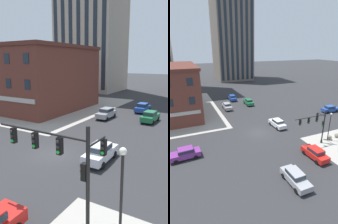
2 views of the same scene
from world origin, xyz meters
TOP-DOWN VIEW (x-y plane):
  - ground_plane at (0.00, 0.00)m, footprint 320.00×320.00m
  - sidewalk_far_corner at (-20.00, 20.00)m, footprint 32.00×32.00m
  - traffic_signal_main at (6.99, -7.63)m, footprint 6.13×2.09m
  - street_lamp_corner_near at (10.00, -7.54)m, footprint 0.36×0.36m
  - car_main_northbound_near at (1.77, 23.41)m, footprint 1.94×4.43m
  - car_main_northbound_far at (-1.91, 15.96)m, footprint 1.95×4.43m
  - car_cross_eastbound at (4.77, 17.27)m, footprint 2.02×4.47m
  - car_parked_curb at (4.65, 0.91)m, footprint 1.99×4.45m
  - storefront_block_near_corner at (-21.03, 17.45)m, footprint 24.54×19.36m

SIDE VIEW (x-z plane):
  - ground_plane at x=0.00m, z-range 0.00..0.00m
  - sidewalk_far_corner at x=-20.00m, z-range -0.01..0.01m
  - car_main_northbound_near at x=1.77m, z-range 0.08..1.76m
  - car_main_northbound_far at x=-1.91m, z-range 0.08..1.76m
  - car_cross_eastbound at x=4.77m, z-range 0.08..1.76m
  - car_parked_curb at x=4.65m, z-range 0.08..1.76m
  - street_lamp_corner_near at x=10.00m, z-range 0.68..5.90m
  - traffic_signal_main at x=6.99m, z-range 0.88..6.89m
  - storefront_block_near_corner at x=-21.03m, z-range 0.01..11.88m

